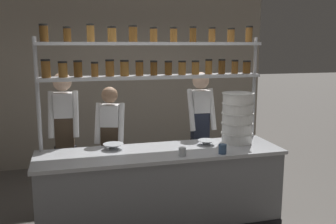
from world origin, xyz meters
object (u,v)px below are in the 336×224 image
(chef_left, at_px, (65,132))
(serving_cup_by_board, at_px, (222,149))
(chef_center, at_px, (111,141))
(prep_bowl_near_left, at_px, (113,147))
(spice_shelf_unit, at_px, (152,64))
(chef_right, at_px, (200,126))
(container_stack, at_px, (237,118))
(prep_bowl_center_front, at_px, (207,142))
(serving_cup_front, at_px, (182,152))

(chef_left, distance_m, serving_cup_by_board, 1.95)
(chef_center, height_order, serving_cup_by_board, chef_center)
(prep_bowl_near_left, bearing_deg, serving_cup_by_board, -23.39)
(spice_shelf_unit, height_order, chef_right, spice_shelf_unit)
(chef_right, bearing_deg, container_stack, -65.49)
(chef_right, distance_m, serving_cup_by_board, 1.02)
(serving_cup_by_board, bearing_deg, container_stack, 48.20)
(prep_bowl_center_front, relative_size, serving_cup_by_board, 2.00)
(chef_center, bearing_deg, serving_cup_by_board, -23.42)
(chef_center, height_order, prep_bowl_center_front, chef_center)
(spice_shelf_unit, bearing_deg, container_stack, -12.41)
(spice_shelf_unit, distance_m, serving_cup_by_board, 1.27)
(chef_left, height_order, prep_bowl_center_front, chef_left)
(prep_bowl_center_front, bearing_deg, chef_left, 159.11)
(chef_center, relative_size, serving_cup_front, 16.87)
(chef_right, xyz_separation_m, prep_bowl_near_left, (-1.23, -0.52, -0.06))
(chef_left, distance_m, prep_bowl_center_front, 1.74)
(chef_left, bearing_deg, serving_cup_by_board, -27.37)
(chef_right, height_order, serving_cup_by_board, chef_right)
(spice_shelf_unit, bearing_deg, serving_cup_front, -71.67)
(chef_left, distance_m, chef_center, 0.57)
(container_stack, bearing_deg, serving_cup_front, -155.46)
(serving_cup_front, bearing_deg, spice_shelf_unit, 108.33)
(chef_left, xyz_separation_m, prep_bowl_near_left, (0.53, -0.53, -0.08))
(chef_center, bearing_deg, spice_shelf_unit, -18.06)
(chef_left, xyz_separation_m, container_stack, (2.02, -0.61, 0.20))
(serving_cup_front, bearing_deg, serving_cup_by_board, -3.89)
(chef_left, distance_m, serving_cup_front, 1.56)
(spice_shelf_unit, distance_m, prep_bowl_near_left, 1.05)
(prep_bowl_center_front, bearing_deg, container_stack, 0.81)
(chef_left, bearing_deg, prep_bowl_near_left, -40.58)
(spice_shelf_unit, distance_m, serving_cup_front, 1.09)
(prep_bowl_near_left, distance_m, serving_cup_front, 0.82)
(spice_shelf_unit, bearing_deg, chef_right, 27.47)
(chef_right, xyz_separation_m, serving_cup_front, (-0.56, -0.98, -0.04))
(chef_left, bearing_deg, serving_cup_front, -35.04)
(chef_center, distance_m, serving_cup_front, 1.13)
(prep_bowl_near_left, xyz_separation_m, prep_bowl_center_front, (1.09, -0.09, -0.00))
(chef_right, bearing_deg, serving_cup_by_board, -93.75)
(serving_cup_front, bearing_deg, prep_bowl_center_front, 41.19)
(spice_shelf_unit, relative_size, chef_left, 1.50)
(chef_right, relative_size, serving_cup_by_board, 16.57)
(spice_shelf_unit, distance_m, chef_right, 1.21)
(prep_bowl_near_left, distance_m, prep_bowl_center_front, 1.10)
(chef_left, height_order, serving_cup_front, chef_left)
(chef_center, xyz_separation_m, prep_bowl_center_front, (1.07, -0.55, 0.05))
(chef_left, height_order, container_stack, chef_left)
(container_stack, bearing_deg, serving_cup_by_board, -131.80)
(container_stack, distance_m, serving_cup_by_board, 0.59)
(chef_center, xyz_separation_m, prep_bowl_near_left, (-0.02, -0.46, 0.05))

